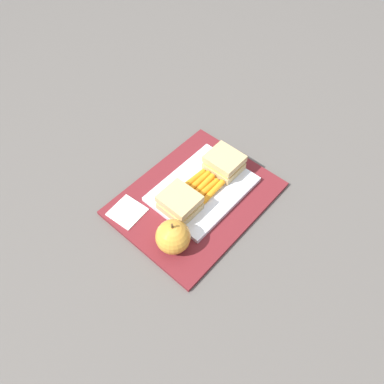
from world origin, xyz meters
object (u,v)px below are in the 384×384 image
sandwich_half_right (180,202)px  food_tray (203,189)px  carrot_sticks_bundle (203,186)px  apple (173,237)px  paper_napkin (127,212)px  sandwich_half_left (224,163)px

sandwich_half_right → food_tray: bearing=180.0°
sandwich_half_right → carrot_sticks_bundle: bearing=180.0°
food_tray → carrot_sticks_bundle: (-0.00, 0.00, 0.01)m
apple → paper_napkin: apple is taller
food_tray → sandwich_half_right: (0.08, 0.00, 0.03)m
sandwich_half_right → sandwich_half_left: bearing=180.0°
carrot_sticks_bundle → paper_napkin: carrot_sticks_bundle is taller
sandwich_half_left → carrot_sticks_bundle: size_ratio=1.01×
food_tray → apple: (0.15, 0.05, 0.03)m
food_tray → carrot_sticks_bundle: bearing=169.7°
food_tray → sandwich_half_left: bearing=180.0°
sandwich_half_left → apple: apple is taller
food_tray → carrot_sticks_bundle: 0.01m
sandwich_half_left → sandwich_half_right: bearing=0.0°
paper_napkin → apple: bearing=93.4°
food_tray → paper_napkin: 0.18m
sandwich_half_left → apple: size_ratio=0.95×
sandwich_half_left → carrot_sticks_bundle: 0.08m
sandwich_half_left → sandwich_half_right: same height
food_tray → paper_napkin: food_tray is taller
sandwich_half_right → carrot_sticks_bundle: 0.08m
food_tray → carrot_sticks_bundle: carrot_sticks_bundle is taller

